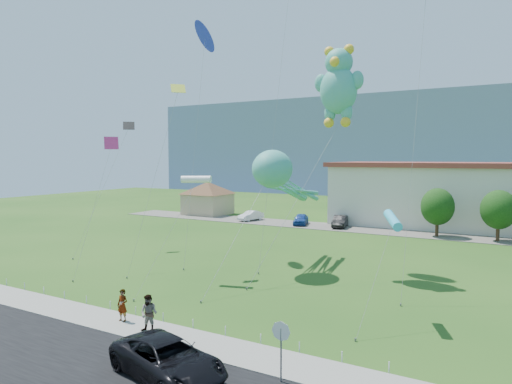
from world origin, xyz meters
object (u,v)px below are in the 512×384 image
Objects in this scene: pedestrian_left at (122,305)px; teddy_bear_kite at (339,84)px; pavilion at (208,195)px; parked_car_blue at (301,219)px; pedestrian_right at (149,314)px; parked_car_black at (340,221)px; parked_car_silver at (251,216)px; suv at (168,359)px; octopus_kite at (279,177)px; stop_sign at (281,337)px.

teddy_bear_kite is (6.24, 16.10, 13.36)m from pedestrian_left.
pedestrian_left is at bearing -60.16° from pavilion.
pavilion is 17.61m from parked_car_blue.
parked_car_black is (-3.14, 38.16, -0.24)m from pedestrian_right.
parked_car_blue reaches higher than parked_car_silver.
octopus_kite reaches higher than suv.
teddy_bear_kite is at bearing 63.54° from pedestrian_left.
parked_car_silver is at bearing 133.12° from teddy_bear_kite.
teddy_bear_kite is at bearing -75.85° from parked_car_blue.
parked_car_blue is at bearing 112.73° from stop_sign.
pedestrian_left is 0.43× the size of parked_car_silver.
teddy_bear_kite reaches higher than pedestrian_left.
octopus_kite is (-4.31, 18.48, 6.47)m from suv.
stop_sign is 4.62m from suv.
suv is at bearing -89.32° from parked_car_blue.
octopus_kite reaches higher than pavilion.
teddy_bear_kite reaches higher than suv.
stop_sign is 0.16× the size of octopus_kite.
pedestrian_right is 16.53m from octopus_kite.
pedestrian_left is at bearing 75.11° from suv.
teddy_bear_kite reaches higher than octopus_kite.
teddy_bear_kite reaches higher than parked_car_blue.
pedestrian_right is at bearing -58.07° from pavilion.
pedestrian_left is 37.77m from parked_car_blue.
parked_car_blue is 24.69m from octopus_kite.
suv reaches higher than parked_car_black.
stop_sign is 19.33m from octopus_kite.
suv is (29.44, -44.14, -2.20)m from pavilion.
pavilion is at bearing 114.56° from pedestrian_left.
pavilion is at bearing 128.44° from stop_sign.
stop_sign is at bearing -51.56° from pavilion.
parked_car_black is (22.38, -2.79, -2.22)m from pavilion.
parked_car_black is 0.26× the size of teddy_bear_kite.
parked_car_black is at bearing 108.17° from teddy_bear_kite.
octopus_kite is (25.12, -25.66, 4.28)m from pavilion.
pedestrian_right is at bearing -88.52° from octopus_kite.
parked_car_silver is 7.70m from parked_car_blue.
stop_sign is 10.45m from pedestrian_left.
pedestrian_left is at bearing 156.26° from pedestrian_right.
pedestrian_left is at bearing -56.67° from parked_car_silver.
pedestrian_right is at bearing -16.54° from pedestrian_left.
pavilion is at bearing 49.25° from suv.
parked_car_silver is (-19.97, 41.11, -0.10)m from suv.
stop_sign is at bearing -48.98° from suv.
parked_car_silver is 0.24× the size of teddy_bear_kite.
stop_sign is at bearing -14.74° from pedestrian_left.
pavilion reaches higher than suv.
suv is 7.20m from pedestrian_left.
octopus_kite is 0.90× the size of teddy_bear_kite.
octopus_kite reaches higher than parked_car_black.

